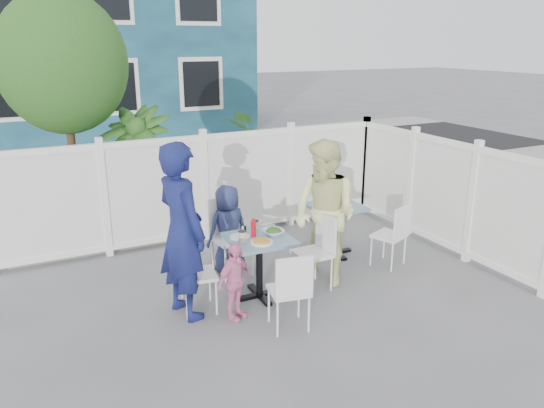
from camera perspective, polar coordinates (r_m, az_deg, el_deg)
name	(u,v)px	position (r m, az deg, el deg)	size (l,w,h in m)	color
ground	(271,308)	(6.13, -0.13, -11.12)	(80.00, 80.00, 0.00)	slate
near_sidewalk	(174,213)	(9.42, -10.50, -1.00)	(24.00, 2.60, 0.01)	gray
street	(128,169)	(12.89, -15.20, 3.64)	(24.00, 5.00, 0.01)	black
far_sidewalk	(105,146)	(15.88, -17.55, 5.95)	(24.00, 1.60, 0.01)	gray
building	(61,36)	(18.92, -21.77, 16.41)	(11.00, 6.00, 6.00)	#143C50
fence_back	(205,189)	(7.94, -7.23, 1.58)	(5.86, 0.08, 1.60)	white
fence_right	(440,195)	(7.95, 17.58, 0.91)	(0.08, 3.66, 1.60)	white
tree	(62,64)	(8.17, -21.61, 13.86)	(1.80, 1.62, 3.59)	#382316
potted_shrub_a	(137,172)	(8.33, -14.33, 3.34)	(1.10, 1.10, 1.97)	#274F18
potted_shrub_b	(273,166)	(8.99, 0.07, 4.14)	(1.56, 1.35, 1.74)	#274F18
main_table	(259,251)	(6.14, -1.39, -5.09)	(0.72, 0.72, 0.75)	#447482
spare_table	(335,217)	(7.40, 6.84, -1.36)	(0.70, 0.70, 0.73)	#447482
chair_left	(191,269)	(5.92, -8.73, -6.89)	(0.44, 0.45, 0.88)	white
chair_right	(318,246)	(6.43, 4.95, -4.50)	(0.41, 0.43, 0.92)	white
chair_back	(229,230)	(6.82, -4.65, -2.80)	(0.48, 0.47, 0.99)	white
chair_near	(291,287)	(5.47, 2.06, -8.86)	(0.45, 0.44, 0.87)	white
chair_spare	(394,231)	(7.17, 13.02, -2.85)	(0.50, 0.49, 0.86)	white
man	(182,231)	(5.71, -9.66, -2.90)	(0.71, 0.46, 1.94)	#131A51
woman	(325,214)	(6.45, 5.71, -1.04)	(0.87, 0.68, 1.79)	#E7ED5C
boy	(228,229)	(6.86, -4.77, -2.69)	(0.57, 0.37, 1.16)	navy
toddler	(235,282)	(5.74, -4.05, -8.33)	(0.51, 0.21, 0.87)	pink
plate_main	(262,242)	(5.92, -1.12, -4.14)	(0.25, 0.25, 0.02)	white
plate_side	(240,237)	(6.09, -3.48, -3.53)	(0.23, 0.23, 0.02)	white
salad_bowl	(274,232)	(6.16, 0.18, -3.05)	(0.24, 0.24, 0.06)	white
coffee_cup_a	(242,237)	(5.93, -3.23, -3.56)	(0.08, 0.08, 0.13)	beige
coffee_cup_b	(256,226)	(6.30, -1.78, -2.34)	(0.07, 0.07, 0.11)	beige
ketchup_bottle	(253,229)	(6.08, -2.02, -2.69)	(0.06, 0.06, 0.19)	#BA0A1B
salt_shaker	(243,229)	(6.25, -3.13, -2.72)	(0.03, 0.03, 0.07)	white
pepper_shaker	(245,229)	(6.24, -2.93, -2.71)	(0.03, 0.03, 0.07)	black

